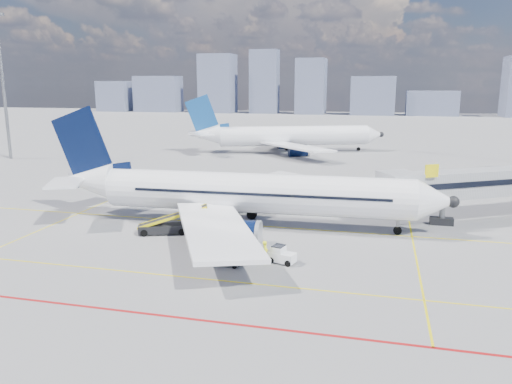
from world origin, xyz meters
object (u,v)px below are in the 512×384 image
second_aircraft (286,136)px  cargo_dolly (221,249)px  baggage_tug (281,255)px  belt_loader (165,226)px  ramp_worker (265,252)px  main_aircraft (239,193)px

second_aircraft → cargo_dolly: second_aircraft is taller
baggage_tug → belt_loader: (-11.86, 5.00, 0.02)m
belt_loader → ramp_worker: size_ratio=3.52×
second_aircraft → belt_loader: second_aircraft is taller
cargo_dolly → main_aircraft: bearing=104.6°
second_aircraft → belt_loader: (-0.51, -57.26, -2.54)m
baggage_tug → belt_loader: size_ratio=0.34×
main_aircraft → cargo_dolly: bearing=-84.1°
ramp_worker → main_aircraft: bearing=21.9°
main_aircraft → second_aircraft: second_aircraft is taller
baggage_tug → cargo_dolly: (-4.51, -1.18, 0.47)m
baggage_tug → belt_loader: belt_loader is taller
main_aircraft → baggage_tug: bearing=-59.2°
cargo_dolly → ramp_worker: bearing=17.7°
main_aircraft → second_aircraft: (-5.36, 53.04, -0.00)m
cargo_dolly → ramp_worker: cargo_dolly is taller
second_aircraft → ramp_worker: second_aircraft is taller
cargo_dolly → second_aircraft: bearing=102.6°
baggage_tug → second_aircraft: bearing=116.5°
main_aircraft → ramp_worker: 11.12m
main_aircraft → ramp_worker: size_ratio=21.59×
baggage_tug → ramp_worker: 1.28m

